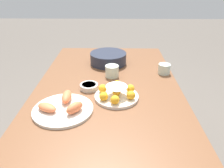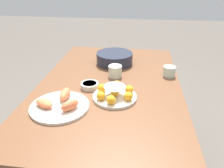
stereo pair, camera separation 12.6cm
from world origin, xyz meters
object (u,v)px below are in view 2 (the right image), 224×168
(cake_plate, at_px, (115,94))
(sauce_bowl, at_px, (90,85))
(cup_far, at_px, (115,71))
(seafood_platter, at_px, (60,104))
(dining_table, at_px, (110,96))
(serving_bowl, at_px, (115,58))
(cup_near, at_px, (169,71))

(cake_plate, bearing_deg, sauce_bowl, 58.16)
(sauce_bowl, height_order, cup_far, cup_far)
(cake_plate, xyz_separation_m, sauce_bowl, (0.10, 0.16, -0.01))
(seafood_platter, relative_size, cup_far, 3.42)
(dining_table, bearing_deg, seafood_platter, 144.68)
(seafood_platter, height_order, cup_far, cup_far)
(sauce_bowl, bearing_deg, seafood_platter, 155.07)
(sauce_bowl, relative_size, seafood_platter, 0.35)
(dining_table, distance_m, serving_bowl, 0.36)
(dining_table, height_order, serving_bowl, serving_bowl)
(dining_table, xyz_separation_m, cake_plate, (-0.18, -0.05, 0.13))
(cup_near, relative_size, cup_far, 0.91)
(cake_plate, bearing_deg, dining_table, 16.50)
(cup_far, bearing_deg, dining_table, 166.81)
(dining_table, relative_size, cup_near, 17.26)
(sauce_bowl, bearing_deg, dining_table, -54.85)
(cake_plate, relative_size, seafood_platter, 0.80)
(dining_table, xyz_separation_m, sauce_bowl, (-0.08, 0.11, 0.11))
(serving_bowl, height_order, cup_far, serving_bowl)
(cake_plate, bearing_deg, serving_bowl, 6.84)
(dining_table, relative_size, sauce_bowl, 13.05)
(cake_plate, xyz_separation_m, cup_near, (0.33, -0.32, 0.01))
(cake_plate, relative_size, sauce_bowl, 2.26)
(seafood_platter, bearing_deg, cake_plate, -65.02)
(cup_near, bearing_deg, dining_table, 111.99)
(sauce_bowl, bearing_deg, cake_plate, -121.84)
(cake_plate, height_order, serving_bowl, serving_bowl)
(sauce_bowl, distance_m, seafood_platter, 0.25)
(serving_bowl, relative_size, cup_near, 3.34)
(dining_table, bearing_deg, cup_far, -13.19)
(serving_bowl, bearing_deg, cake_plate, -173.16)
(seafood_platter, bearing_deg, serving_bowl, -18.07)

